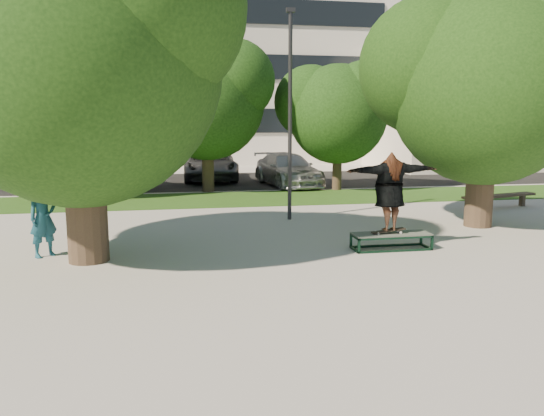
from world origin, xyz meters
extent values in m
plane|color=#ACA79E|center=(0.00, 0.00, 0.00)|extent=(120.00, 120.00, 0.00)
cube|color=#284C15|center=(1.00, 9.50, 0.01)|extent=(30.00, 4.00, 0.02)
cube|color=black|center=(0.00, 16.00, 0.01)|extent=(40.00, 8.00, 0.01)
cylinder|color=#38281E|center=(-4.20, 1.00, 1.60)|extent=(0.84, 0.84, 3.20)
sphere|color=#15340E|center=(-4.20, 1.00, 4.07)|extent=(5.80, 5.80, 5.80)
sphere|color=#15340E|center=(-5.65, 1.87, 4.79)|extent=(4.35, 4.35, 4.35)
sphere|color=#15340E|center=(-2.90, 0.42, 5.08)|extent=(4.06, 4.06, 4.06)
cylinder|color=#38281E|center=(6.00, 3.00, 1.50)|extent=(0.76, 0.76, 3.00)
sphere|color=#15340E|center=(6.00, 3.00, 3.78)|extent=(5.20, 5.20, 5.20)
sphere|color=#15340E|center=(4.70, 3.78, 4.43)|extent=(3.90, 3.90, 3.90)
sphere|color=#15340E|center=(7.17, 2.48, 4.69)|extent=(3.64, 3.64, 3.64)
cylinder|color=#38281E|center=(-6.50, 11.00, 1.40)|extent=(0.44, 0.44, 2.80)
sphere|color=black|center=(-6.50, 11.00, 3.46)|extent=(4.40, 4.40, 4.40)
sphere|color=black|center=(-7.60, 11.66, 4.01)|extent=(3.30, 3.30, 3.30)
sphere|color=black|center=(-5.51, 10.56, 4.23)|extent=(3.08, 3.08, 3.08)
cylinder|color=#38281E|center=(-1.00, 12.00, 1.50)|extent=(0.50, 0.50, 3.00)
sphere|color=black|center=(-1.00, 12.00, 3.72)|extent=(4.80, 4.80, 4.80)
sphere|color=black|center=(-2.20, 12.72, 4.32)|extent=(3.60, 3.60, 3.60)
sphere|color=black|center=(0.08, 11.52, 4.56)|extent=(3.36, 3.36, 3.36)
cylinder|color=#38281E|center=(4.50, 11.50, 1.30)|extent=(0.40, 0.40, 2.60)
sphere|color=black|center=(4.50, 11.50, 3.23)|extent=(4.20, 4.20, 4.20)
sphere|color=black|center=(3.45, 12.13, 3.75)|extent=(3.15, 3.15, 3.15)
sphere|color=black|center=(5.45, 11.08, 3.96)|extent=(2.94, 2.94, 2.94)
cylinder|color=#2D2D30|center=(1.00, 5.00, 3.00)|extent=(0.12, 0.12, 6.00)
cube|color=#2D2D30|center=(1.00, 5.00, 6.05)|extent=(0.25, 0.15, 0.12)
cube|color=beige|center=(-2.00, 32.00, 8.00)|extent=(30.00, 14.00, 16.00)
cube|color=black|center=(-2.00, 24.94, 3.00)|extent=(27.60, 0.12, 1.60)
cube|color=black|center=(-2.00, 24.94, 6.50)|extent=(27.60, 0.12, 1.60)
cube|color=black|center=(-2.00, 24.94, 10.00)|extent=(27.60, 0.12, 1.60)
cube|color=silver|center=(18.00, 22.00, 4.00)|extent=(15.00, 10.00, 8.00)
cube|color=#475147|center=(2.50, 0.84, 0.36)|extent=(1.80, 0.60, 0.03)
cylinder|color=white|center=(2.15, 0.76, 0.40)|extent=(0.06, 0.03, 0.06)
cylinder|color=white|center=(2.15, 0.92, 0.40)|extent=(0.06, 0.03, 0.06)
cylinder|color=white|center=(2.69, 0.76, 0.40)|extent=(0.06, 0.03, 0.06)
cylinder|color=white|center=(2.69, 0.92, 0.40)|extent=(0.06, 0.03, 0.06)
cube|color=black|center=(2.42, 0.84, 0.44)|extent=(0.78, 0.20, 0.10)
imported|color=brown|center=(2.42, 0.84, 1.35)|extent=(2.23, 0.74, 1.79)
imported|color=#1B5167|center=(-5.20, 1.57, 0.86)|extent=(0.74, 0.72, 1.72)
cube|color=#4E402F|center=(7.42, 5.53, 0.20)|extent=(0.18, 0.18, 0.40)
cube|color=#4E402F|center=(9.58, 6.08, 0.20)|extent=(0.18, 0.18, 0.40)
cube|color=#4E402F|center=(8.50, 5.80, 0.42)|extent=(3.04, 1.14, 0.08)
imported|color=#B3B2B7|center=(-7.34, 13.50, 0.80)|extent=(2.71, 4.97, 1.60)
imported|color=black|center=(-5.00, 13.50, 0.82)|extent=(1.95, 5.04, 1.64)
imported|color=#525357|center=(-0.60, 16.50, 0.78)|extent=(2.80, 5.68, 1.55)
imported|color=silver|center=(2.75, 13.50, 0.73)|extent=(2.78, 5.29, 1.46)
camera|label=1|loc=(-2.35, -10.40, 2.90)|focal=35.00mm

